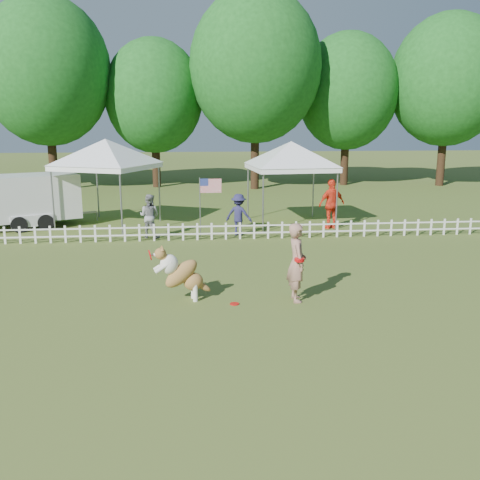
# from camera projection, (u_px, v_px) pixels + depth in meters

# --- Properties ---
(ground) EXTENTS (120.00, 120.00, 0.00)m
(ground) POSITION_uv_depth(u_px,v_px,m) (237.00, 307.00, 11.99)
(ground) COLOR #3E561B
(ground) RESTS_ON ground
(picket_fence) EXTENTS (22.00, 0.08, 0.60)m
(picket_fence) POSITION_uv_depth(u_px,v_px,m) (219.00, 231.00, 18.72)
(picket_fence) COLOR white
(picket_fence) RESTS_ON ground
(handler) EXTENTS (0.45, 0.68, 1.83)m
(handler) POSITION_uv_depth(u_px,v_px,m) (297.00, 262.00, 12.27)
(handler) COLOR #9F725F
(handler) RESTS_ON ground
(dog) EXTENTS (1.33, 0.64, 1.31)m
(dog) POSITION_uv_depth(u_px,v_px,m) (182.00, 274.00, 12.30)
(dog) COLOR brown
(dog) RESTS_ON ground
(frisbee_on_turf) EXTENTS (0.22, 0.22, 0.02)m
(frisbee_on_turf) POSITION_uv_depth(u_px,v_px,m) (235.00, 304.00, 12.20)
(frisbee_on_turf) COLOR red
(frisbee_on_turf) RESTS_ON ground
(canopy_tent_left) EXTENTS (4.26, 4.26, 3.33)m
(canopy_tent_left) POSITION_uv_depth(u_px,v_px,m) (108.00, 184.00, 20.97)
(canopy_tent_left) COLOR white
(canopy_tent_left) RESTS_ON ground
(canopy_tent_right) EXTENTS (3.37, 3.37, 3.22)m
(canopy_tent_right) POSITION_uv_depth(u_px,v_px,m) (290.00, 184.00, 21.30)
(canopy_tent_right) COLOR white
(canopy_tent_right) RESTS_ON ground
(cargo_trailer) EXTENTS (5.18, 3.85, 2.09)m
(cargo_trailer) POSITION_uv_depth(u_px,v_px,m) (27.00, 201.00, 20.77)
(cargo_trailer) COLOR silver
(cargo_trailer) RESTS_ON ground
(flag_pole) EXTENTS (0.82, 0.11, 2.14)m
(flag_pole) POSITION_uv_depth(u_px,v_px,m) (200.00, 207.00, 19.00)
(flag_pole) COLOR gray
(flag_pole) RESTS_ON ground
(spectator_a) EXTENTS (0.93, 0.84, 1.56)m
(spectator_a) POSITION_uv_depth(u_px,v_px,m) (150.00, 216.00, 18.93)
(spectator_a) COLOR gray
(spectator_a) RESTS_ON ground
(spectator_b) EXTENTS (1.12, 0.90, 1.51)m
(spectator_b) POSITION_uv_depth(u_px,v_px,m) (239.00, 215.00, 19.38)
(spectator_b) COLOR #24234A
(spectator_b) RESTS_ON ground
(spectator_c) EXTENTS (1.21, 0.82, 1.91)m
(spectator_c) POSITION_uv_depth(u_px,v_px,m) (332.00, 204.00, 20.52)
(spectator_c) COLOR red
(spectator_c) RESTS_ON ground
(tree_left) EXTENTS (7.40, 7.40, 12.00)m
(tree_left) POSITION_uv_depth(u_px,v_px,m) (47.00, 86.00, 30.71)
(tree_left) COLOR #175119
(tree_left) RESTS_ON ground
(tree_center_left) EXTENTS (6.00, 6.00, 9.80)m
(tree_center_left) POSITION_uv_depth(u_px,v_px,m) (154.00, 107.00, 32.48)
(tree_center_left) COLOR #175119
(tree_center_left) RESTS_ON ground
(tree_center_right) EXTENTS (7.60, 7.60, 12.60)m
(tree_center_right) POSITION_uv_depth(u_px,v_px,m) (255.00, 82.00, 31.28)
(tree_center_right) COLOR #175119
(tree_center_right) RESTS_ON ground
(tree_right) EXTENTS (6.20, 6.20, 10.40)m
(tree_right) POSITION_uv_depth(u_px,v_px,m) (347.00, 102.00, 33.54)
(tree_right) COLOR #175119
(tree_right) RESTS_ON ground
(tree_far_right) EXTENTS (7.00, 7.00, 11.40)m
(tree_far_right) POSITION_uv_depth(u_px,v_px,m) (447.00, 94.00, 33.02)
(tree_far_right) COLOR #175119
(tree_far_right) RESTS_ON ground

